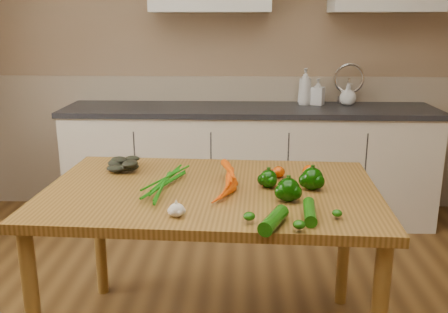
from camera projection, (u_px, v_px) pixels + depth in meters
room at (204, 104)px, 1.79m from camera, size 4.04×5.04×2.64m
counter_run at (250, 162)px, 3.94m from camera, size 2.84×0.64×1.14m
table at (211, 206)px, 2.29m from camera, size 1.54×1.03×0.80m
soap_bottle_a at (305, 87)px, 3.89m from camera, size 0.14×0.14×0.28m
soap_bottle_b at (318, 92)px, 3.89m from camera, size 0.12×0.12×0.21m
soap_bottle_c at (348, 94)px, 3.89m from camera, size 0.17×0.17×0.17m
carrot_bunch at (207, 181)px, 2.24m from camera, size 0.29×0.23×0.08m
leafy_greens at (128, 160)px, 2.52m from camera, size 0.21×0.19×0.11m
garlic_bulb at (177, 210)px, 1.93m from camera, size 0.06×0.06×0.05m
pepper_a at (268, 179)px, 2.26m from camera, size 0.08×0.08×0.08m
pepper_b at (312, 179)px, 2.23m from camera, size 0.10×0.10×0.10m
pepper_c at (288, 190)px, 2.09m from camera, size 0.10×0.10×0.10m
tomato_a at (269, 175)px, 2.36m from camera, size 0.06×0.06×0.06m
tomato_b at (279, 172)px, 2.41m from camera, size 0.06×0.06×0.06m
tomato_c at (310, 172)px, 2.40m from camera, size 0.07×0.07×0.06m
zucchini_a at (310, 212)px, 1.91m from camera, size 0.07×0.21×0.05m
zucchini_b at (274, 220)px, 1.82m from camera, size 0.13×0.20×0.06m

